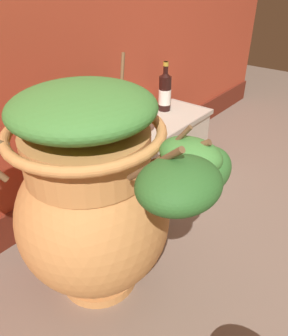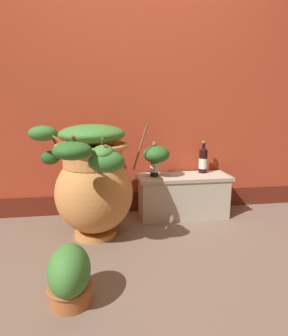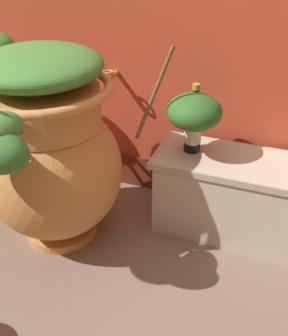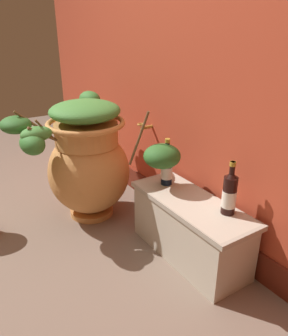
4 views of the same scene
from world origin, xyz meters
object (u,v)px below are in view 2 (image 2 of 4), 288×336
Objects in this scene: potted_shrub at (70,276)px; terracotta_urn at (95,179)px; wine_bottle_left at (154,163)px; wine_bottle_middle at (203,160)px.

terracotta_urn is at bearing 80.90° from potted_shrub.
potted_shrub is (-0.65, -1.10, -0.35)m from wine_bottle_left.
terracotta_urn is at bearing -148.68° from wine_bottle_left.
terracotta_urn is 0.61m from wine_bottle_left.
terracotta_urn is 0.85m from potted_shrub.
wine_bottle_left is at bearing 31.32° from terracotta_urn.
wine_bottle_middle is (0.48, 0.07, 0.00)m from wine_bottle_left.
wine_bottle_left is at bearing -171.92° from wine_bottle_middle.
wine_bottle_middle is 1.66m from potted_shrub.
potted_shrub is at bearing -133.93° from wine_bottle_middle.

